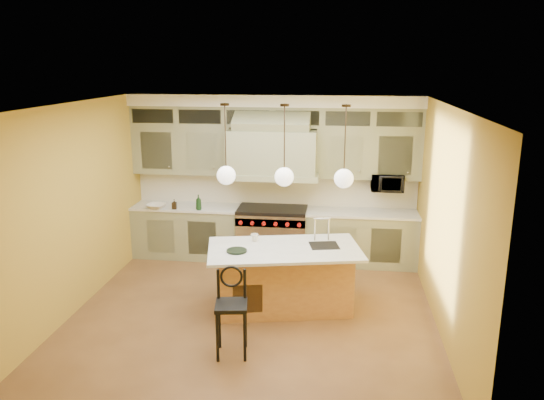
# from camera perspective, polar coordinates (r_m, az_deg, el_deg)

# --- Properties ---
(floor) EXTENTS (5.00, 5.00, 0.00)m
(floor) POSITION_cam_1_polar(r_m,az_deg,el_deg) (7.60, -2.06, -12.17)
(floor) COLOR brown
(floor) RESTS_ON ground
(ceiling) EXTENTS (5.00, 5.00, 0.00)m
(ceiling) POSITION_cam_1_polar(r_m,az_deg,el_deg) (6.81, -2.29, 10.19)
(ceiling) COLOR white
(ceiling) RESTS_ON wall_back
(wall_back) EXTENTS (5.00, 0.00, 5.00)m
(wall_back) POSITION_cam_1_polar(r_m,az_deg,el_deg) (9.47, 0.31, 2.57)
(wall_back) COLOR #B28F31
(wall_back) RESTS_ON ground
(wall_front) EXTENTS (5.00, 0.00, 5.00)m
(wall_front) POSITION_cam_1_polar(r_m,az_deg,el_deg) (4.77, -7.18, -9.94)
(wall_front) COLOR #B28F31
(wall_front) RESTS_ON ground
(wall_left) EXTENTS (0.00, 5.00, 5.00)m
(wall_left) POSITION_cam_1_polar(r_m,az_deg,el_deg) (7.87, -20.44, -0.86)
(wall_left) COLOR #B28F31
(wall_left) RESTS_ON ground
(wall_right) EXTENTS (0.00, 5.00, 5.00)m
(wall_right) POSITION_cam_1_polar(r_m,az_deg,el_deg) (7.11, 18.14, -2.25)
(wall_right) COLOR #B28F31
(wall_right) RESTS_ON ground
(back_cabinetry) EXTENTS (5.00, 0.77, 2.90)m
(back_cabinetry) POSITION_cam_1_polar(r_m,az_deg,el_deg) (9.22, 0.11, 2.11)
(back_cabinetry) COLOR gray
(back_cabinetry) RESTS_ON floor
(range) EXTENTS (1.20, 0.74, 0.96)m
(range) POSITION_cam_1_polar(r_m,az_deg,el_deg) (9.38, 0.04, -3.65)
(range) COLOR silver
(range) RESTS_ON floor
(kitchen_island) EXTENTS (2.29, 1.55, 1.35)m
(kitchen_island) POSITION_cam_1_polar(r_m,az_deg,el_deg) (7.61, 1.30, -8.22)
(kitchen_island) COLOR #A96A3C
(kitchen_island) RESTS_ON floor
(counter_stool) EXTENTS (0.43, 0.43, 1.08)m
(counter_stool) POSITION_cam_1_polar(r_m,az_deg,el_deg) (6.43, -4.39, -11.38)
(counter_stool) COLOR black
(counter_stool) RESTS_ON floor
(microwave) EXTENTS (0.54, 0.37, 0.30)m
(microwave) POSITION_cam_1_polar(r_m,az_deg,el_deg) (9.20, 12.27, 1.87)
(microwave) COLOR black
(microwave) RESTS_ON back_cabinetry
(oil_bottle_a) EXTENTS (0.11, 0.11, 0.27)m
(oil_bottle_a) POSITION_cam_1_polar(r_m,az_deg,el_deg) (9.25, -7.91, -0.26)
(oil_bottle_a) COLOR #143417
(oil_bottle_a) RESTS_ON back_cabinetry
(oil_bottle_b) EXTENTS (0.08, 0.09, 0.17)m
(oil_bottle_b) POSITION_cam_1_polar(r_m,az_deg,el_deg) (9.38, -10.47, -0.45)
(oil_bottle_b) COLOR black
(oil_bottle_b) RESTS_ON back_cabinetry
(fruit_bowl) EXTENTS (0.36, 0.36, 0.08)m
(fruit_bowl) POSITION_cam_1_polar(r_m,az_deg,el_deg) (9.50, -12.35, -0.65)
(fruit_bowl) COLOR silver
(fruit_bowl) RESTS_ON back_cabinetry
(cup) EXTENTS (0.12, 0.12, 0.10)m
(cup) POSITION_cam_1_polar(r_m,az_deg,el_deg) (7.66, -1.89, -4.07)
(cup) COLOR silver
(cup) RESTS_ON kitchen_island
(pendant_left) EXTENTS (0.26, 0.26, 1.11)m
(pendant_left) POSITION_cam_1_polar(r_m,az_deg,el_deg) (7.29, -4.95, 2.89)
(pendant_left) COLOR #2D2319
(pendant_left) RESTS_ON ceiling
(pendant_center) EXTENTS (0.26, 0.26, 1.11)m
(pendant_center) POSITION_cam_1_polar(r_m,az_deg,el_deg) (7.17, 1.32, 2.73)
(pendant_center) COLOR #2D2319
(pendant_center) RESTS_ON ceiling
(pendant_right) EXTENTS (0.26, 0.26, 1.11)m
(pendant_right) POSITION_cam_1_polar(r_m,az_deg,el_deg) (7.13, 7.73, 2.54)
(pendant_right) COLOR #2D2319
(pendant_right) RESTS_ON ceiling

